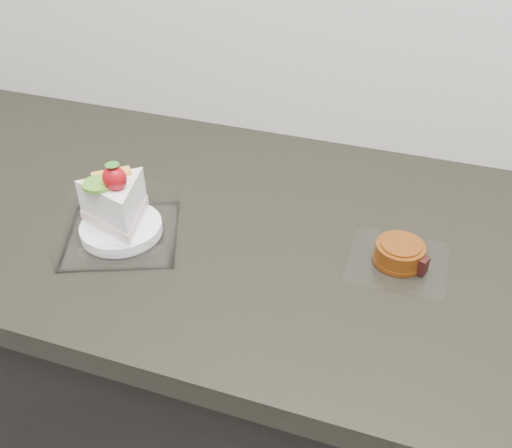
% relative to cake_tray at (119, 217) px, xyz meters
% --- Properties ---
extents(counter, '(2.04, 0.64, 0.90)m').
position_rel_cake_tray_xyz_m(counter, '(0.39, 0.09, -0.48)').
color(counter, black).
rests_on(counter, ground).
extents(cake_tray, '(0.22, 0.22, 0.14)m').
position_rel_cake_tray_xyz_m(cake_tray, '(0.00, 0.00, 0.00)').
color(cake_tray, white).
rests_on(cake_tray, counter).
extents(mooncake_wrap, '(0.15, 0.14, 0.03)m').
position_rel_cake_tray_xyz_m(mooncake_wrap, '(0.42, 0.07, -0.02)').
color(mooncake_wrap, white).
rests_on(mooncake_wrap, counter).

